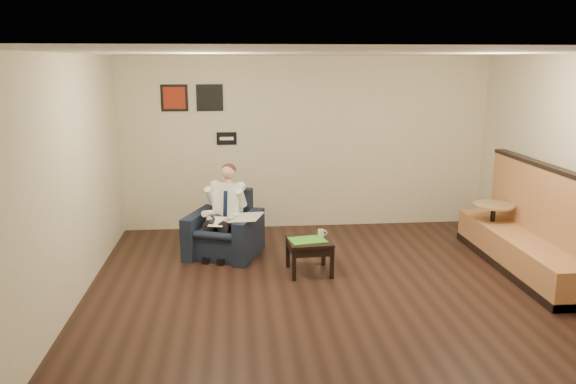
{
  "coord_description": "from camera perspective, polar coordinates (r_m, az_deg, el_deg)",
  "views": [
    {
      "loc": [
        -1.17,
        -6.05,
        2.71
      ],
      "look_at": [
        -0.48,
        1.2,
        1.01
      ],
      "focal_mm": 35.0,
      "sensor_mm": 36.0,
      "label": 1
    }
  ],
  "objects": [
    {
      "name": "wall_left",
      "position": [
        6.45,
        -21.8,
        0.46
      ],
      "size": [
        0.02,
        6.0,
        2.8
      ],
      "primitive_type": "cube",
      "color": "beige",
      "rests_on": "ground"
    },
    {
      "name": "cafe_table",
      "position": [
        8.63,
        20.0,
        -3.48
      ],
      "size": [
        0.68,
        0.68,
        0.72
      ],
      "primitive_type": "cylinder",
      "rotation": [
        0.0,
        0.0,
        -0.19
      ],
      "color": "#9F7A56",
      "rests_on": "ground"
    },
    {
      "name": "art_print_left",
      "position": [
        9.1,
        -11.47,
        9.35
      ],
      "size": [
        0.42,
        0.03,
        0.42
      ],
      "primitive_type": "cube",
      "color": "maroon",
      "rests_on": "wall_back"
    },
    {
      "name": "newspaper",
      "position": [
        7.77,
        -4.25,
        -2.57
      ],
      "size": [
        0.52,
        0.58,
        0.01
      ],
      "primitive_type": "cube",
      "rotation": [
        0.0,
        0.0,
        -0.31
      ],
      "color": "silver",
      "rests_on": "armchair"
    },
    {
      "name": "wall_back",
      "position": [
        9.22,
        1.9,
        4.96
      ],
      "size": [
        6.0,
        0.02,
        2.8
      ],
      "primitive_type": "cube",
      "color": "beige",
      "rests_on": "ground"
    },
    {
      "name": "seating_sign",
      "position": [
        9.12,
        -6.25,
        5.43
      ],
      "size": [
        0.32,
        0.02,
        0.2
      ],
      "primitive_type": "cube",
      "color": "black",
      "rests_on": "wall_back"
    },
    {
      "name": "banquette",
      "position": [
        7.99,
        22.85,
        -2.54
      ],
      "size": [
        0.65,
        2.71,
        1.39
      ],
      "primitive_type": "cube",
      "color": "#B57846",
      "rests_on": "ground"
    },
    {
      "name": "seated_man",
      "position": [
        7.88,
        -6.89,
        -2.38
      ],
      "size": [
        0.86,
        1.03,
        1.23
      ],
      "primitive_type": null,
      "rotation": [
        0.0,
        0.0,
        -0.36
      ],
      "color": "white",
      "rests_on": "armchair"
    },
    {
      "name": "art_print_right",
      "position": [
        9.06,
        -7.96,
        9.47
      ],
      "size": [
        0.42,
        0.03,
        0.42
      ],
      "primitive_type": "cube",
      "color": "black",
      "rests_on": "wall_back"
    },
    {
      "name": "coffee_mug",
      "position": [
        7.44,
        3.37,
        -4.18
      ],
      "size": [
        0.09,
        0.09,
        0.1
      ],
      "primitive_type": "cylinder",
      "rotation": [
        0.0,
        0.0,
        0.06
      ],
      "color": "white",
      "rests_on": "side_table"
    },
    {
      "name": "armchair",
      "position": [
        8.03,
        -6.54,
        -3.31
      ],
      "size": [
        1.2,
        1.2,
        0.9
      ],
      "primitive_type": "cube",
      "rotation": [
        0.0,
        0.0,
        -0.36
      ],
      "color": "black",
      "rests_on": "ground"
    },
    {
      "name": "lap_papers",
      "position": [
        7.81,
        -7.14,
        -3.01
      ],
      "size": [
        0.28,
        0.34,
        0.01
      ],
      "primitive_type": "cube",
      "rotation": [
        0.0,
        0.0,
        -0.29
      ],
      "color": "white",
      "rests_on": "seated_man"
    },
    {
      "name": "smartphone",
      "position": [
        7.47,
        2.32,
        -4.45
      ],
      "size": [
        0.15,
        0.09,
        0.01
      ],
      "primitive_type": "cube",
      "rotation": [
        0.0,
        0.0,
        -0.11
      ],
      "color": "black",
      "rests_on": "side_table"
    },
    {
      "name": "ceiling",
      "position": [
        6.16,
        5.66,
        13.9
      ],
      "size": [
        6.0,
        6.0,
        0.02
      ],
      "primitive_type": "cube",
      "color": "white",
      "rests_on": "wall_back"
    },
    {
      "name": "ground",
      "position": [
        6.73,
        5.12,
        -10.67
      ],
      "size": [
        6.0,
        6.0,
        0.0
      ],
      "primitive_type": "plane",
      "color": "black",
      "rests_on": "ground"
    },
    {
      "name": "green_folder",
      "position": [
        7.29,
        1.98,
        -4.9
      ],
      "size": [
        0.51,
        0.4,
        0.01
      ],
      "primitive_type": "cube",
      "rotation": [
        0.0,
        0.0,
        0.2
      ],
      "color": "green",
      "rests_on": "side_table"
    },
    {
      "name": "side_table",
      "position": [
        7.38,
        2.17,
        -6.54
      ],
      "size": [
        0.58,
        0.58,
        0.45
      ],
      "primitive_type": "cube",
      "rotation": [
        0.0,
        0.0,
        0.06
      ],
      "color": "black",
      "rests_on": "ground"
    },
    {
      "name": "wall_front",
      "position": [
        3.52,
        14.6,
        -9.19
      ],
      "size": [
        6.0,
        0.02,
        2.8
      ],
      "primitive_type": "cube",
      "color": "beige",
      "rests_on": "ground"
    }
  ]
}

